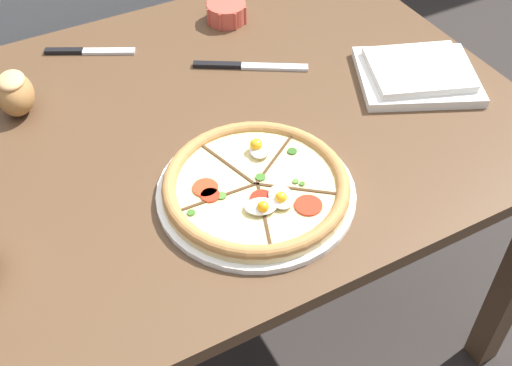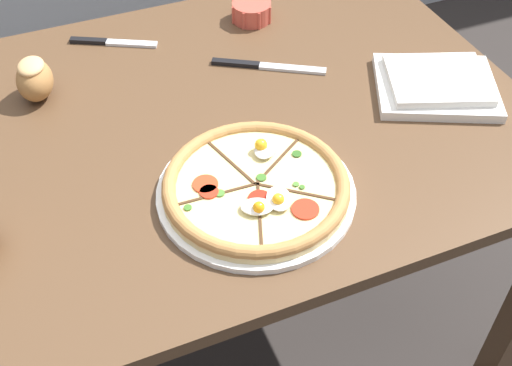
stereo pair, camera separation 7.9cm
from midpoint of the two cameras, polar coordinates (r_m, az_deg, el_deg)
ground_plane at (r=1.83m, az=-2.15°, el=-12.48°), size 12.00×12.00×0.00m
dining_table at (r=1.34m, az=-2.87°, el=2.33°), size 1.31×0.92×0.73m
pizza at (r=1.11m, az=2.06°, el=-0.46°), size 0.35×0.35×0.05m
ramekin_bowl at (r=1.57m, az=1.10°, el=15.01°), size 0.10×0.10×0.04m
napkin_folded at (r=1.40m, az=17.33°, el=8.33°), size 0.31×0.29×0.04m
bread_piece_mid at (r=1.37m, az=-17.54°, el=8.80°), size 0.10×0.11×0.09m
knife_main at (r=1.42m, az=2.62°, el=10.29°), size 0.22×0.14×0.01m
knife_spare at (r=1.52m, az=-11.18°, el=12.13°), size 0.19×0.11×0.01m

